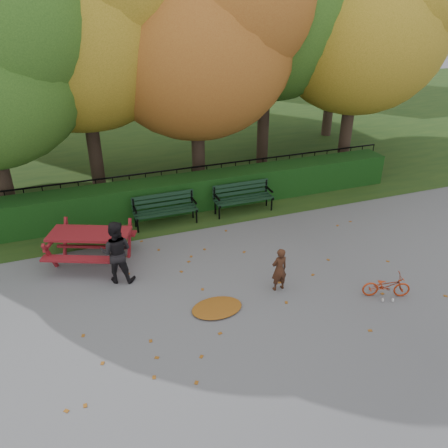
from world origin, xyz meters
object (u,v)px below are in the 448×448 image
object	(u,v)px
tree_b	(89,14)
bicycle	(386,286)
bench_right	(243,195)
child	(279,269)
bench_left	(165,207)
adult	(116,252)
tree_c	(208,35)
tree_e	(373,22)
picnic_table	(90,239)
tree_g	(350,9)

from	to	relation	value
tree_b	bicycle	size ratio (longest dim) A/B	8.55
bench_right	child	distance (m)	4.08
bench_left	bicycle	bearing A→B (deg)	-53.80
child	adult	world-z (taller)	adult
tree_c	adult	distance (m)	7.27
tree_e	child	xyz separation A→B (m)	(-6.21, -6.07, -4.56)
picnic_table	tree_e	bearing A→B (deg)	41.98
adult	tree_c	bearing A→B (deg)	-108.48
adult	child	bearing A→B (deg)	174.78
tree_e	picnic_table	size ratio (longest dim) A/B	3.47
bench_left	picnic_table	bearing A→B (deg)	-147.42
tree_e	adult	xyz separation A→B (m)	(-9.49, -4.47, -4.33)
tree_c	tree_e	bearing A→B (deg)	-1.93
tree_c	tree_g	size ratio (longest dim) A/B	0.94
tree_g	picnic_table	distance (m)	14.73
bench_left	bench_right	xyz separation A→B (m)	(2.40, 0.00, 0.00)
tree_c	tree_b	bearing A→B (deg)	166.55
bicycle	picnic_table	bearing A→B (deg)	79.61
tree_g	adult	xyz separation A→B (m)	(-11.30, -8.47, -4.62)
tree_e	adult	distance (m)	11.35
adult	bicycle	xyz separation A→B (m)	(5.36, -2.64, -0.48)
bench_right	child	world-z (taller)	child
tree_g	child	size ratio (longest dim) A/B	8.23
bench_right	adult	xyz separation A→B (m)	(-4.07, -2.41, 0.23)
tree_b	bench_right	xyz separation A→B (m)	(3.54, -3.04, -4.88)
tree_e	bench_right	world-z (taller)	tree_e
bench_right	bicycle	size ratio (longest dim) A/B	1.75
tree_b	tree_c	bearing A→B (deg)	-13.45
tree_e	tree_g	distance (m)	4.39
bench_left	tree_g	bearing A→B (deg)	32.17
child	adult	size ratio (longest dim) A/B	0.69
bench_right	bicycle	xyz separation A→B (m)	(1.29, -5.05, -0.25)
bicycle	bench_left	bearing A→B (deg)	57.83
child	bicycle	xyz separation A→B (m)	(2.08, -1.05, -0.25)
tree_c	tree_g	world-z (taller)	tree_g
bench_right	picnic_table	size ratio (longest dim) A/B	0.76
bench_left	tree_c	bearing A→B (deg)	46.64
picnic_table	adult	xyz separation A→B (m)	(0.50, -1.02, 0.12)
picnic_table	adult	world-z (taller)	adult
tree_b	picnic_table	world-z (taller)	tree_b
tree_b	bench_left	bearing A→B (deg)	-69.42
tree_e	picnic_table	world-z (taller)	tree_e
picnic_table	child	distance (m)	4.60
tree_b	child	distance (m)	9.01
tree_c	bench_left	xyz separation A→B (m)	(-2.13, -2.26, -4.30)
tree_g	child	bearing A→B (deg)	-128.56
adult	bench_left	bearing A→B (deg)	-104.05
bench_left	bicycle	size ratio (longest dim) A/B	1.75
tree_e	bench_left	distance (m)	9.29
tree_e	adult	size ratio (longest dim) A/B	5.43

